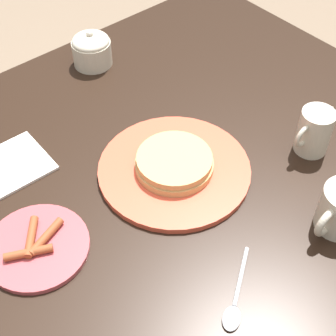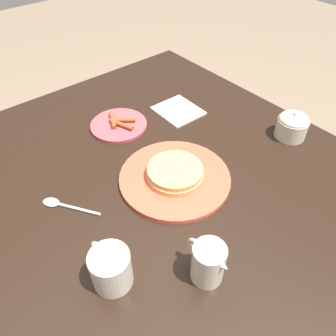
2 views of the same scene
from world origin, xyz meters
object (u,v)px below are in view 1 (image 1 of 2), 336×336
pancake_plate (174,167)px  side_plate_bacon (37,246)px  napkin (10,166)px  spoon (235,303)px  creamer_pitcher (315,130)px  sugar_bowl (92,49)px

pancake_plate → side_plate_bacon: size_ratio=1.65×
napkin → spoon: size_ratio=1.06×
side_plate_bacon → spoon: 0.34m
pancake_plate → spoon: bearing=67.9°
napkin → side_plate_bacon: bearing=74.0°
pancake_plate → napkin: pancake_plate is taller
spoon → creamer_pitcher: bearing=-158.3°
pancake_plate → napkin: 0.32m
creamer_pitcher → spoon: bearing=21.7°
side_plate_bacon → napkin: 0.20m
pancake_plate → sugar_bowl: size_ratio=3.20×
creamer_pitcher → spoon: 0.39m
creamer_pitcher → sugar_bowl: size_ratio=1.18×
sugar_bowl → side_plate_bacon: bearing=44.9°
pancake_plate → napkin: size_ratio=2.00×
pancake_plate → spoon: pancake_plate is taller
pancake_plate → sugar_bowl: bearing=-101.9°
side_plate_bacon → creamer_pitcher: size_ratio=1.64×
side_plate_bacon → creamer_pitcher: (-0.53, 0.14, 0.04)m
pancake_plate → sugar_bowl: 0.39m
pancake_plate → creamer_pitcher: size_ratio=2.72×
side_plate_bacon → sugar_bowl: sugar_bowl is taller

